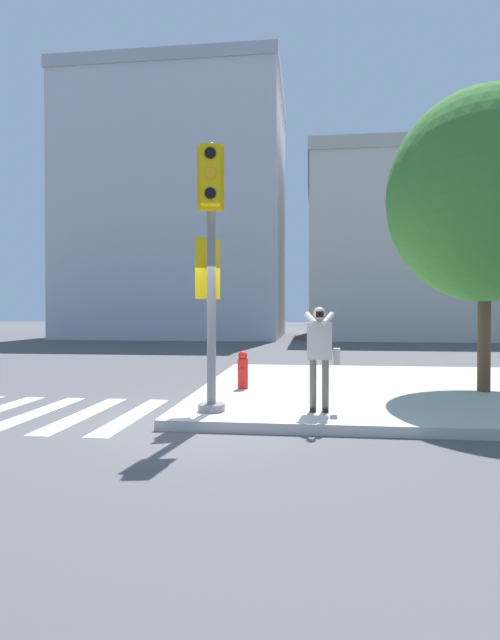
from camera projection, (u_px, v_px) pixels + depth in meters
ground_plane at (195, 425)px, 7.82m from camera, size 160.00×160.00×0.00m
sidewalk_corner at (388, 389)px, 10.88m from camera, size 8.00×8.00×0.16m
crosswalk_stripes at (36, 413)px, 8.69m from camera, size 3.88×3.05×0.01m
traffic_signal_pole at (210, 256)px, 8.01m from camera, size 0.61×1.12×4.33m
person_photographer at (320, 349)px, 8.05m from camera, size 0.58×0.54×1.69m
street_tree at (485, 196)px, 10.02m from camera, size 3.87×3.87×6.07m
fire_hydrant at (243, 370)px, 10.44m from camera, size 0.22×0.28×0.79m
building_left at (181, 213)px, 36.28m from camera, size 14.83×11.75×17.93m
building_right at (431, 251)px, 35.38m from camera, size 17.47×13.74×12.20m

